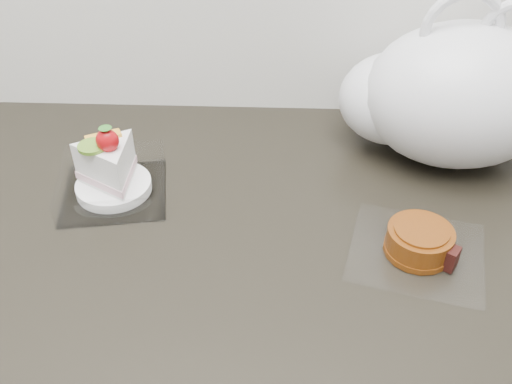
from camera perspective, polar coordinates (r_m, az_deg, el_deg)
name	(u,v)px	position (r m, az deg, el deg)	size (l,w,h in m)	color
cake_tray	(112,176)	(0.82, -14.23, 1.61)	(0.17, 0.17, 0.11)	white
mooncake_wrap	(420,243)	(0.74, 16.06, -4.97)	(0.20, 0.19, 0.04)	white
plastic_bag	(447,95)	(0.89, 18.56, 9.18)	(0.33, 0.25, 0.26)	silver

